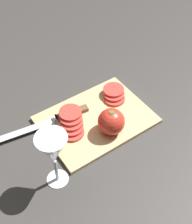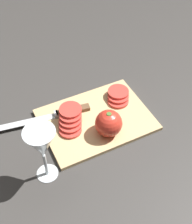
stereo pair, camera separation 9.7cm
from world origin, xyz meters
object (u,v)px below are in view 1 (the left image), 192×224
object	(u,v)px
tomato_slice_stack_far	(71,122)
tomato_slice_stack_near	(114,94)
wine_glass	(53,151)
whole_tomato	(111,122)
knife	(62,116)

from	to	relation	value
tomato_slice_stack_far	tomato_slice_stack_near	bearing A→B (deg)	9.57
wine_glass	whole_tomato	distance (m)	0.24
whole_tomato	tomato_slice_stack_near	size ratio (longest dim) A/B	0.90
wine_glass	tomato_slice_stack_near	world-z (taller)	wine_glass
wine_glass	whole_tomato	xyz separation A→B (m)	(0.22, 0.05, -0.08)
whole_tomato	knife	distance (m)	0.16
whole_tomato	tomato_slice_stack_near	xyz separation A→B (m)	(0.10, 0.11, -0.03)
knife	tomato_slice_stack_far	distance (m)	0.05
whole_tomato	tomato_slice_stack_far	xyz separation A→B (m)	(-0.09, 0.08, -0.02)
knife	tomato_slice_stack_far	xyz separation A→B (m)	(0.00, -0.05, 0.02)
knife	tomato_slice_stack_near	xyz separation A→B (m)	(0.19, -0.02, 0.01)
knife	tomato_slice_stack_near	world-z (taller)	tomato_slice_stack_near
wine_glass	tomato_slice_stack_far	bearing A→B (deg)	45.63
whole_tomato	tomato_slice_stack_near	distance (m)	0.15
wine_glass	tomato_slice_stack_far	world-z (taller)	wine_glass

